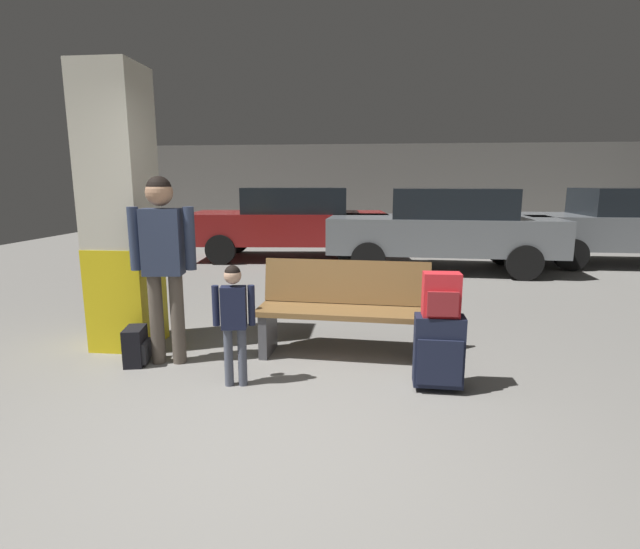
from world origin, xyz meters
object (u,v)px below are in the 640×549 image
backpack_bright (441,295)px  parked_car_near (443,227)px  adult (163,251)px  parked_car_side (629,224)px  suitcase (439,351)px  parked_car_far (290,221)px  child (234,313)px  backpack_dark_floor (136,346)px  structural_pillar (121,212)px  bench (344,310)px

backpack_bright → parked_car_near: (0.79, 5.42, 0.03)m
adult → parked_car_side: (6.87, 6.03, -0.23)m
adult → suitcase: bearing=-8.2°
adult → parked_car_far: size_ratio=0.39×
child → backpack_dark_floor: child is taller
suitcase → parked_car_near: parked_car_near is taller
structural_pillar → parked_car_far: 5.77m
adult → parked_car_near: bearing=58.2°
structural_pillar → bench: bearing=-1.8°
child → parked_car_side: (6.12, 6.45, 0.20)m
bench → parked_car_far: bearing=104.3°
bench → suitcase: (0.78, -0.71, -0.12)m
adult → bench: bearing=13.3°
adult → parked_car_near: (3.15, 5.08, -0.23)m
suitcase → parked_car_side: bearing=54.7°
child → backpack_dark_floor: bearing=160.9°
backpack_dark_floor → parked_car_near: size_ratio=0.08×
parked_car_near → backpack_dark_floor: bearing=-123.6°
bench → adult: bearing=-166.7°
backpack_dark_floor → structural_pillar: bearing=122.5°
backpack_bright → parked_car_side: parked_car_side is taller
structural_pillar → suitcase: size_ratio=4.45×
child → adult: bearing=150.6°
parked_car_side → parked_car_near: 3.84m
bench → backpack_dark_floor: size_ratio=4.79×
parked_car_side → parked_car_near: size_ratio=0.99×
backpack_bright → structural_pillar: bearing=165.2°
bench → parked_car_far: 5.97m
suitcase → adult: size_ratio=0.36×
backpack_bright → child: (-1.61, -0.08, -0.16)m
backpack_bright → parked_car_far: 6.86m
parked_car_far → structural_pillar: bearing=-97.0°
backpack_dark_floor → bench: bearing=13.3°
structural_pillar → parked_car_side: bearing=36.9°
suitcase → structural_pillar: bearing=165.2°
suitcase → parked_car_far: bearing=109.2°
child → adult: size_ratio=0.59×
suitcase → parked_car_near: bearing=81.7°
backpack_bright → parked_car_side: size_ratio=0.08×
bench → adult: adult is taller
backpack_dark_floor → parked_car_far: bearing=86.5°
structural_pillar → adult: bearing=-36.2°
backpack_bright → backpack_dark_floor: size_ratio=1.00×
backpack_bright → parked_car_far: parked_car_far is taller
bench → parked_car_side: 7.76m
structural_pillar → adult: structural_pillar is taller
structural_pillar → backpack_dark_floor: 1.31m
parked_car_far → backpack_bright: bearing=-70.8°
backpack_bright → backpack_dark_floor: 2.71m
suitcase → parked_car_near: 5.50m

